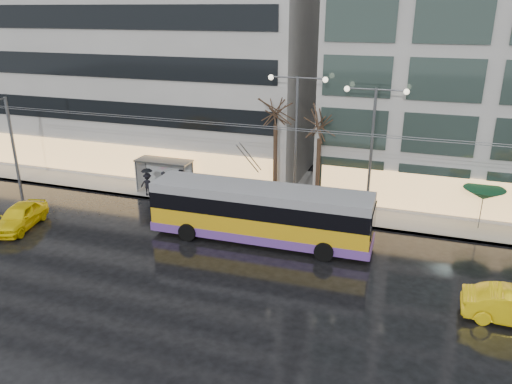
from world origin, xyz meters
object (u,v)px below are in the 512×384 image
at_px(street_lamp_near, 296,125).
at_px(taxi_a, 20,216).
at_px(trolleybus, 260,215).
at_px(bus_shelter, 161,168).

xyz_separation_m(street_lamp_near, taxi_a, (-15.70, -8.93, -5.21)).
bearing_deg(street_lamp_near, trolleybus, -96.24).
relative_size(bus_shelter, street_lamp_near, 0.47).
height_order(trolleybus, street_lamp_near, street_lamp_near).
bearing_deg(taxi_a, trolleybus, -0.98).
bearing_deg(trolleybus, street_lamp_near, 83.76).
xyz_separation_m(trolleybus, street_lamp_near, (0.62, 5.69, 4.33)).
bearing_deg(trolleybus, bus_shelter, 150.27).
distance_m(trolleybus, bus_shelter, 11.24).
bearing_deg(bus_shelter, taxi_a, -121.08).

